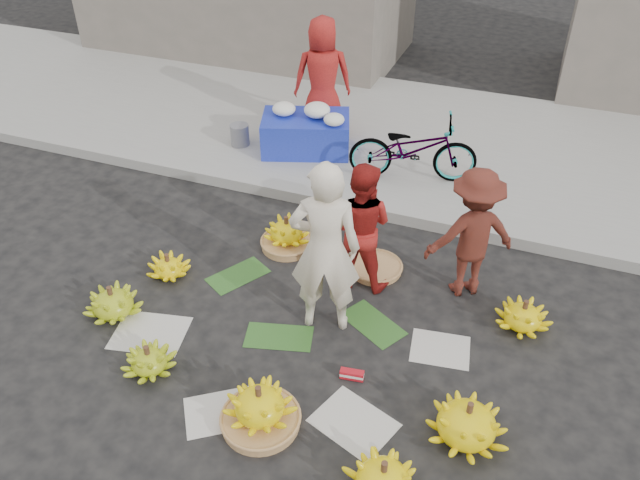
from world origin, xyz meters
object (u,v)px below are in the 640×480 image
(banana_bunch_4, at_px, (467,422))
(bicycle, at_px, (413,149))
(flower_table, at_px, (306,131))
(banana_bunch_0, at_px, (113,303))
(vendor_cream, at_px, (325,249))

(banana_bunch_4, relative_size, bicycle, 0.54)
(banana_bunch_4, bearing_deg, flower_table, 126.97)
(banana_bunch_4, distance_m, bicycle, 4.00)
(banana_bunch_0, bearing_deg, banana_bunch_4, -3.46)
(vendor_cream, height_order, flower_table, vendor_cream)
(bicycle, bearing_deg, flower_table, 66.41)
(vendor_cream, bearing_deg, banana_bunch_4, 134.69)
(banana_bunch_4, relative_size, flower_table, 0.64)
(banana_bunch_4, bearing_deg, bicycle, 110.65)
(vendor_cream, bearing_deg, banana_bunch_0, 1.77)
(banana_bunch_0, xyz_separation_m, bicycle, (2.17, 3.51, 0.40))
(banana_bunch_0, xyz_separation_m, banana_bunch_4, (3.57, -0.22, 0.03))
(banana_bunch_0, relative_size, banana_bunch_4, 0.67)
(banana_bunch_4, distance_m, vendor_cream, 1.92)
(flower_table, bearing_deg, vendor_cream, -83.88)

